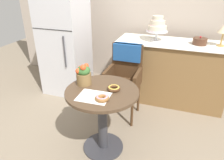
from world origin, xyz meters
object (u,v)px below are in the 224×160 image
Objects in this scene: wicker_chair at (125,70)px; flower_vase at (84,74)px; tiered_cake_stand at (157,26)px; donut_mid at (102,98)px; table_lamp at (224,29)px; donut_front at (114,88)px; cafe_table at (102,109)px; round_layer_cake at (200,41)px; refrigerator at (65,39)px.

wicker_chair is 4.21× the size of flower_vase.
donut_mid is at bearing -99.17° from tiered_cake_stand.
wicker_chair is at bearing -153.08° from table_lamp.
donut_front is at bearing -98.99° from tiered_cake_stand.
table_lamp reaches higher than cafe_table.
round_layer_cake is (0.77, 1.26, 0.20)m from donut_front.
donut_mid is at bearing -100.23° from donut_front.
tiered_cake_stand is 0.59m from round_layer_cake.
donut_front is 1.57m from refrigerator.
table_lamp is at bearing 49.20° from cafe_table.
refrigerator is at bearing 128.67° from flower_vase.
wicker_chair is (0.02, 0.75, 0.13)m from cafe_table.
wicker_chair is at bearing -18.21° from refrigerator.
flower_vase is (-0.29, 0.24, 0.08)m from donut_mid.
tiered_cake_stand reaches higher than wicker_chair.
donut_front is 1.68m from table_lamp.
tiered_cake_stand is 0.20× the size of refrigerator.
round_layer_cake is at bearing 58.47° from donut_front.
donut_mid is at bearing -48.63° from refrigerator.
tiered_cake_stand reaches higher than donut_mid.
wicker_chair reaches higher than cafe_table.
flower_vase is 1.24× the size of round_layer_cake.
donut_mid is at bearing -118.85° from round_layer_cake.
refrigerator is (-1.07, 0.35, 0.21)m from wicker_chair.
round_layer_cake reaches higher than donut_mid.
tiered_cake_stand is at bearing 76.79° from cafe_table.
refrigerator is at bearing -174.39° from table_lamp.
cafe_table is 1.46m from tiered_cake_stand.
flower_vase is 1.66m from round_layer_cake.
cafe_table is 0.40m from flower_vase.
flower_vase is 1.87m from table_lamp.
refrigerator reaches higher than tiered_cake_stand.
donut_mid is at bearing -125.70° from table_lamp.
table_lamp is at bearing 42.59° from flower_vase.
cafe_table is 3.18× the size of flower_vase.
wicker_chair is 1.14m from refrigerator.
table_lamp is (1.03, 1.27, 0.38)m from donut_front.
cafe_table is 1.84m from table_lamp.
cafe_table is at bearing 111.88° from donut_mid.
flower_vase is 0.80× the size of table_lamp.
refrigerator is at bearing 137.58° from donut_front.
wicker_chair is at bearing -147.24° from round_layer_cake.
tiered_cake_stand is at bearing 81.01° from donut_front.
flower_vase is at bearing 163.42° from cafe_table.
refrigerator is (-1.93, -0.20, -0.09)m from round_layer_cake.
donut_front is at bearing -121.53° from round_layer_cake.
tiered_cake_stand is (0.24, 1.47, 0.36)m from donut_mid.
tiered_cake_stand is (0.20, 1.26, 0.36)m from donut_front.
wicker_chair is at bearing 88.53° from cafe_table.
wicker_chair reaches higher than flower_vase.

